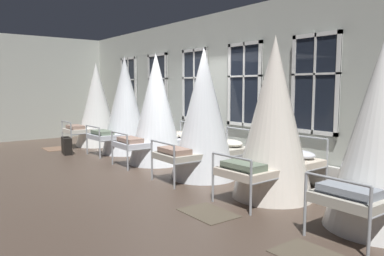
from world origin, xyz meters
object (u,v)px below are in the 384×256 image
at_px(cot_second, 125,106).
at_px(suitcase_dark, 67,146).
at_px(cot_fourth, 204,115).
at_px(cot_first, 97,106).
at_px(cot_third, 156,110).
at_px(cot_fifth, 274,120).
at_px(cot_sixth, 381,136).

bearing_deg(cot_second, suitcase_dark, 149.76).
distance_m(cot_fourth, suitcase_dark, 4.50).
bearing_deg(suitcase_dark, cot_fourth, 27.06).
distance_m(cot_first, suitcase_dark, 1.86).
relative_size(cot_fourth, suitcase_dark, 4.32).
xyz_separation_m(cot_third, cot_fourth, (1.76, -0.01, -0.01)).
xyz_separation_m(cot_first, cot_fifth, (6.83, 0.06, 0.04)).
relative_size(cot_first, cot_fifth, 0.96).
xyz_separation_m(cot_second, cot_fifth, (5.14, -0.02, 0.00)).
height_order(cot_fourth, cot_sixth, cot_fourth).
height_order(cot_second, suitcase_dark, cot_second).
xyz_separation_m(cot_third, cot_sixth, (5.17, 0.05, -0.06)).
relative_size(cot_first, cot_fourth, 0.98).
height_order(cot_first, cot_fifth, cot_fifth).
xyz_separation_m(cot_second, cot_third, (1.68, -0.07, -0.01)).
height_order(cot_second, cot_third, cot_second).
relative_size(cot_fourth, cot_fifth, 0.98).
xyz_separation_m(cot_fifth, suitcase_dark, (-5.90, -1.34, -1.03)).
xyz_separation_m(cot_second, cot_sixth, (6.85, -0.02, -0.07)).
relative_size(cot_second, cot_fourth, 1.02).
xyz_separation_m(cot_third, cot_fifth, (3.46, 0.05, 0.01)).
relative_size(cot_first, cot_sixth, 1.02).
bearing_deg(cot_third, cot_fourth, -88.94).
distance_m(cot_second, cot_fifth, 5.14).
height_order(cot_first, cot_sixth, cot_first).
xyz_separation_m(cot_first, cot_second, (1.69, 0.09, 0.04)).
bearing_deg(cot_fifth, cot_sixth, -91.52).
relative_size(cot_second, cot_sixth, 1.06).
bearing_deg(cot_second, cot_sixth, -91.43).
height_order(cot_fourth, cot_fifth, cot_fifth).
xyz_separation_m(cot_third, suitcase_dark, (-2.44, -1.29, -1.02)).
xyz_separation_m(cot_fifth, cot_sixth, (1.71, 0.00, -0.07)).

